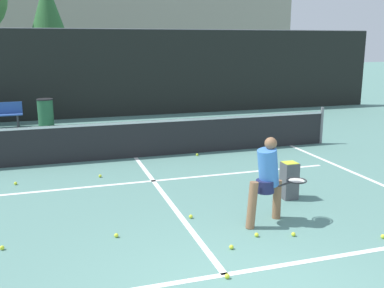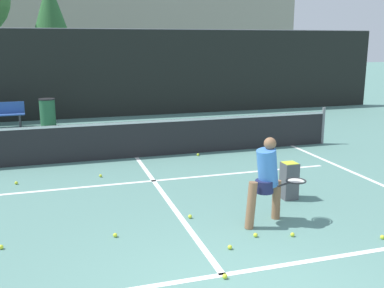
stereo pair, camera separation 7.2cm
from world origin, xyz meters
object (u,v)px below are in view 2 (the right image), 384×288
(player_practicing, at_px, (267,178))
(parked_car, at_px, (23,93))
(ball_hopper, at_px, (289,180))
(trash_bin, at_px, (48,112))

(player_practicing, xyz_separation_m, parked_car, (-4.57, 15.43, -0.14))
(ball_hopper, relative_size, parked_car, 0.15)
(ball_hopper, distance_m, parked_car, 15.51)
(trash_bin, height_order, parked_car, parked_car)
(player_practicing, height_order, ball_hopper, player_practicing)
(trash_bin, relative_size, parked_car, 0.21)
(trash_bin, bearing_deg, parked_car, 101.58)
(ball_hopper, distance_m, trash_bin, 10.19)
(player_practicing, relative_size, trash_bin, 1.48)
(ball_hopper, bearing_deg, parked_car, 110.85)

